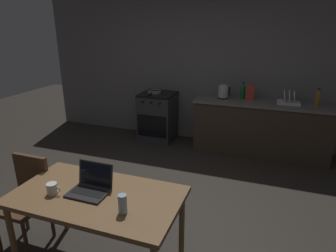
{
  "coord_description": "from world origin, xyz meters",
  "views": [
    {
      "loc": [
        1.33,
        -2.48,
        2.06
      ],
      "look_at": [
        0.15,
        0.82,
        0.84
      ],
      "focal_mm": 31.59,
      "sensor_mm": 36.0,
      "label": 1
    }
  ],
  "objects_px": {
    "laptop": "(91,187)",
    "electric_kettle": "(223,92)",
    "frying_pan": "(154,92)",
    "cereal_box": "(250,93)",
    "dining_table": "(97,202)",
    "chair": "(27,195)",
    "stove_oven": "(158,117)",
    "bottle": "(318,98)",
    "drinking_glass": "(123,204)",
    "coffee_mug": "(52,189)",
    "dish_rack": "(289,101)",
    "bottle_b": "(243,91)"
  },
  "relations": [
    {
      "from": "laptop",
      "to": "electric_kettle",
      "type": "xyz_separation_m",
      "value": [
        0.57,
        3.03,
        0.2
      ]
    },
    {
      "from": "frying_pan",
      "to": "cereal_box",
      "type": "relative_size",
      "value": 1.7
    },
    {
      "from": "dining_table",
      "to": "frying_pan",
      "type": "relative_size",
      "value": 3.34
    },
    {
      "from": "chair",
      "to": "laptop",
      "type": "xyz_separation_m",
      "value": [
        0.79,
        -0.07,
        0.29
      ]
    },
    {
      "from": "stove_oven",
      "to": "bottle",
      "type": "relative_size",
      "value": 3.14
    },
    {
      "from": "frying_pan",
      "to": "cereal_box",
      "type": "bearing_deg",
      "value": 1.69
    },
    {
      "from": "drinking_glass",
      "to": "chair",
      "type": "bearing_deg",
      "value": 168.85
    },
    {
      "from": "cereal_box",
      "to": "drinking_glass",
      "type": "bearing_deg",
      "value": -100.82
    },
    {
      "from": "coffee_mug",
      "to": "drinking_glass",
      "type": "bearing_deg",
      "value": -2.98
    },
    {
      "from": "dining_table",
      "to": "electric_kettle",
      "type": "distance_m",
      "value": 3.1
    },
    {
      "from": "laptop",
      "to": "cereal_box",
      "type": "bearing_deg",
      "value": 67.3
    },
    {
      "from": "coffee_mug",
      "to": "dish_rack",
      "type": "relative_size",
      "value": 0.37
    },
    {
      "from": "stove_oven",
      "to": "cereal_box",
      "type": "xyz_separation_m",
      "value": [
        1.6,
        0.02,
        0.56
      ]
    },
    {
      "from": "chair",
      "to": "bottle_b",
      "type": "xyz_separation_m",
      "value": [
        1.66,
        3.04,
        0.51
      ]
    },
    {
      "from": "bottle_b",
      "to": "cereal_box",
      "type": "bearing_deg",
      "value": -25.31
    },
    {
      "from": "chair",
      "to": "bottle",
      "type": "xyz_separation_m",
      "value": [
        2.76,
        2.91,
        0.51
      ]
    },
    {
      "from": "frying_pan",
      "to": "bottle_b",
      "type": "bearing_deg",
      "value": 4.07
    },
    {
      "from": "drinking_glass",
      "to": "cereal_box",
      "type": "xyz_separation_m",
      "value": [
        0.61,
        3.21,
        0.19
      ]
    },
    {
      "from": "stove_oven",
      "to": "dining_table",
      "type": "relative_size",
      "value": 0.63
    },
    {
      "from": "dining_table",
      "to": "drinking_glass",
      "type": "height_order",
      "value": "drinking_glass"
    },
    {
      "from": "dining_table",
      "to": "cereal_box",
      "type": "height_order",
      "value": "cereal_box"
    },
    {
      "from": "cereal_box",
      "to": "frying_pan",
      "type": "bearing_deg",
      "value": -178.31
    },
    {
      "from": "coffee_mug",
      "to": "dining_table",
      "type": "bearing_deg",
      "value": 18.49
    },
    {
      "from": "bottle",
      "to": "frying_pan",
      "type": "distance_m",
      "value": 2.64
    },
    {
      "from": "bottle",
      "to": "dining_table",
      "type": "bearing_deg",
      "value": -122.56
    },
    {
      "from": "frying_pan",
      "to": "drinking_glass",
      "type": "relative_size",
      "value": 2.79
    },
    {
      "from": "bottle",
      "to": "bottle_b",
      "type": "xyz_separation_m",
      "value": [
        -1.1,
        0.13,
        -0.0
      ]
    },
    {
      "from": "dining_table",
      "to": "frying_pan",
      "type": "bearing_deg",
      "value": 103.46
    },
    {
      "from": "chair",
      "to": "drinking_glass",
      "type": "relative_size",
      "value": 5.9
    },
    {
      "from": "dish_rack",
      "to": "drinking_glass",
      "type": "bearing_deg",
      "value": -110.61
    },
    {
      "from": "electric_kettle",
      "to": "cereal_box",
      "type": "height_order",
      "value": "cereal_box"
    },
    {
      "from": "stove_oven",
      "to": "electric_kettle",
      "type": "bearing_deg",
      "value": 0.12
    },
    {
      "from": "chair",
      "to": "coffee_mug",
      "type": "xyz_separation_m",
      "value": [
        0.51,
        -0.2,
        0.29
      ]
    },
    {
      "from": "stove_oven",
      "to": "chair",
      "type": "height_order",
      "value": "stove_oven"
    },
    {
      "from": "laptop",
      "to": "coffee_mug",
      "type": "height_order",
      "value": "laptop"
    },
    {
      "from": "drinking_glass",
      "to": "cereal_box",
      "type": "distance_m",
      "value": 3.27
    },
    {
      "from": "cereal_box",
      "to": "electric_kettle",
      "type": "bearing_deg",
      "value": -177.33
    },
    {
      "from": "cereal_box",
      "to": "stove_oven",
      "type": "bearing_deg",
      "value": -179.19
    },
    {
      "from": "dining_table",
      "to": "bottle",
      "type": "height_order",
      "value": "bottle"
    },
    {
      "from": "bottle",
      "to": "bottle_b",
      "type": "bearing_deg",
      "value": 173.28
    },
    {
      "from": "chair",
      "to": "dish_rack",
      "type": "xyz_separation_m",
      "value": [
        2.37,
        2.96,
        0.43
      ]
    },
    {
      "from": "bottle_b",
      "to": "frying_pan",
      "type": "bearing_deg",
      "value": -175.93
    },
    {
      "from": "coffee_mug",
      "to": "dish_rack",
      "type": "height_order",
      "value": "dish_rack"
    },
    {
      "from": "bottle_b",
      "to": "stove_oven",
      "type": "bearing_deg",
      "value": -176.79
    },
    {
      "from": "chair",
      "to": "coffee_mug",
      "type": "relative_size",
      "value": 7.03
    },
    {
      "from": "dining_table",
      "to": "laptop",
      "type": "distance_m",
      "value": 0.14
    },
    {
      "from": "dining_table",
      "to": "stove_oven",
      "type": "bearing_deg",
      "value": 102.27
    },
    {
      "from": "bottle",
      "to": "drinking_glass",
      "type": "bearing_deg",
      "value": -116.85
    },
    {
      "from": "drinking_glass",
      "to": "bottle_b",
      "type": "xyz_separation_m",
      "value": [
        0.49,
        3.27,
        0.2
      ]
    },
    {
      "from": "dining_table",
      "to": "bottle_b",
      "type": "bearing_deg",
      "value": 75.5
    }
  ]
}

